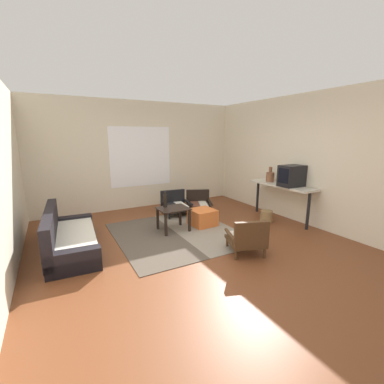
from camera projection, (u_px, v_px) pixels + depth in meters
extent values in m
plane|color=brown|center=(200.00, 248.00, 4.31)|extent=(7.80, 7.80, 0.00)
cube|color=beige|center=(140.00, 155.00, 6.64)|extent=(5.60, 0.12, 2.70)
cube|color=white|center=(141.00, 157.00, 6.60)|extent=(1.58, 0.01, 1.50)
cube|color=beige|center=(300.00, 159.00, 5.53)|extent=(0.12, 6.60, 2.70)
cube|color=#4C4238|center=(149.00, 239.00, 4.70)|extent=(1.11, 2.39, 0.01)
cube|color=gray|center=(202.00, 229.00, 5.22)|extent=(1.11, 2.39, 0.01)
cube|color=black|center=(73.00, 244.00, 4.24)|extent=(0.83, 1.86, 0.20)
cube|color=beige|center=(74.00, 235.00, 4.22)|extent=(0.72, 1.68, 0.10)
cube|color=black|center=(51.00, 230.00, 4.05)|extent=(0.25, 1.83, 0.60)
cube|color=black|center=(72.00, 225.00, 4.95)|extent=(0.72, 0.22, 0.34)
cube|color=black|center=(74.00, 262.00, 3.50)|extent=(0.72, 0.22, 0.34)
cube|color=black|center=(173.00, 208.00, 5.03)|extent=(0.58, 0.50, 0.02)
cube|color=black|center=(158.00, 219.00, 5.14)|extent=(0.04, 0.04, 0.45)
cube|color=black|center=(180.00, 215.00, 5.38)|extent=(0.04, 0.04, 0.45)
cube|color=black|center=(166.00, 225.00, 4.79)|extent=(0.04, 0.04, 0.45)
cube|color=black|center=(190.00, 221.00, 5.02)|extent=(0.04, 0.04, 0.45)
cylinder|color=black|center=(191.00, 214.00, 5.97)|extent=(0.04, 0.04, 0.16)
cylinder|color=black|center=(169.00, 216.00, 5.78)|extent=(0.04, 0.04, 0.16)
cylinder|color=black|center=(183.00, 208.00, 6.44)|extent=(0.04, 0.04, 0.16)
cylinder|color=black|center=(163.00, 210.00, 6.25)|extent=(0.04, 0.04, 0.16)
cube|color=black|center=(176.00, 208.00, 6.09)|extent=(0.66, 0.66, 0.05)
cube|color=silver|center=(181.00, 205.00, 6.10)|extent=(0.25, 0.56, 0.06)
cube|color=black|center=(172.00, 206.00, 6.02)|extent=(0.25, 0.56, 0.06)
cube|color=black|center=(173.00, 197.00, 6.29)|extent=(0.61, 0.13, 0.35)
cube|color=black|center=(187.00, 202.00, 6.17)|extent=(0.11, 0.60, 0.04)
cube|color=black|center=(165.00, 204.00, 5.96)|extent=(0.11, 0.60, 0.04)
cylinder|color=#472D19|center=(227.00, 242.00, 4.37)|extent=(0.04, 0.04, 0.16)
cylinder|color=#472D19|center=(253.00, 241.00, 4.43)|extent=(0.04, 0.04, 0.16)
cylinder|color=#472D19|center=(236.00, 255.00, 3.90)|extent=(0.04, 0.04, 0.16)
cylinder|color=#472D19|center=(264.00, 253.00, 3.96)|extent=(0.04, 0.04, 0.16)
cube|color=#472D19|center=(245.00, 241.00, 4.15)|extent=(0.70, 0.72, 0.05)
cube|color=beige|center=(239.00, 238.00, 4.14)|extent=(0.34, 0.54, 0.06)
cube|color=#2D3856|center=(250.00, 237.00, 4.17)|extent=(0.34, 0.54, 0.06)
cube|color=#472D19|center=(252.00, 234.00, 3.85)|extent=(0.53, 0.25, 0.39)
cube|color=#472D19|center=(231.00, 235.00, 4.09)|extent=(0.24, 0.55, 0.04)
cube|color=#472D19|center=(260.00, 234.00, 4.16)|extent=(0.24, 0.55, 0.04)
cylinder|color=black|center=(211.00, 213.00, 6.09)|extent=(0.04, 0.04, 0.12)
cylinder|color=black|center=(190.00, 213.00, 6.04)|extent=(0.04, 0.04, 0.12)
cylinder|color=black|center=(207.00, 207.00, 6.59)|extent=(0.04, 0.04, 0.12)
cylinder|color=black|center=(188.00, 208.00, 6.54)|extent=(0.04, 0.04, 0.12)
cube|color=black|center=(199.00, 207.00, 6.30)|extent=(0.76, 0.77, 0.05)
cube|color=beige|center=(203.00, 205.00, 6.27)|extent=(0.38, 0.56, 0.06)
cube|color=brown|center=(195.00, 205.00, 6.25)|extent=(0.38, 0.56, 0.06)
cube|color=black|center=(198.00, 196.00, 6.51)|extent=(0.56, 0.29, 0.34)
cube|color=black|center=(210.00, 202.00, 6.30)|extent=(0.27, 0.56, 0.04)
cube|color=black|center=(188.00, 202.00, 6.24)|extent=(0.27, 0.56, 0.04)
cube|color=#D1662D|center=(203.00, 217.00, 5.39)|extent=(0.51, 0.51, 0.34)
cube|color=beige|center=(282.00, 185.00, 5.64)|extent=(0.44, 1.56, 0.04)
cylinder|color=black|center=(308.00, 211.00, 5.11)|extent=(0.06, 0.06, 0.77)
cylinder|color=black|center=(258.00, 196.00, 6.34)|extent=(0.06, 0.06, 0.77)
cube|color=black|center=(292.00, 176.00, 5.37)|extent=(0.50, 0.35, 0.44)
cube|color=black|center=(284.00, 176.00, 5.25)|extent=(0.01, 0.27, 0.31)
cylinder|color=brown|center=(270.00, 177.00, 5.91)|extent=(0.18, 0.18, 0.22)
cylinder|color=brown|center=(271.00, 170.00, 5.88)|extent=(0.08, 0.08, 0.13)
cylinder|color=black|center=(165.00, 201.00, 5.08)|extent=(0.08, 0.08, 0.25)
cylinder|color=black|center=(165.00, 193.00, 5.04)|extent=(0.03, 0.03, 0.06)
cylinder|color=olive|center=(266.00, 216.00, 5.62)|extent=(0.26, 0.26, 0.25)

